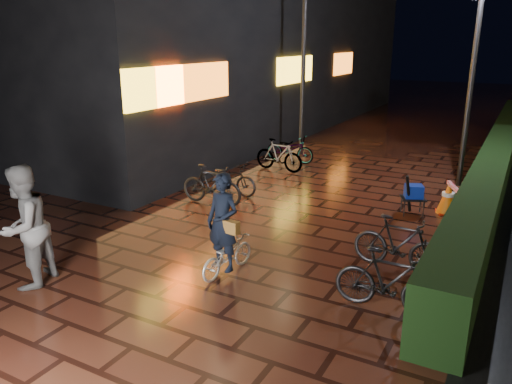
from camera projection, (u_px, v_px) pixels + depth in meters
The scene contains 11 objects.
ground at pixel (260, 251), 8.94m from camera, with size 80.00×80.00×0.00m, color #381911.
hedge at pixel (498, 155), 13.98m from camera, with size 0.70×20.00×1.00m, color black.
bystander_person at pixel (24, 227), 7.44m from camera, with size 0.92×0.72×1.89m, color #5F5F62.
storefront_block at pixel (193, 18), 21.61m from camera, with size 12.09×22.00×9.00m.
lamp_post_hedge at pixel (471, 81), 12.14m from camera, with size 0.46×0.14×4.82m.
lamp_post_sf at pixel (303, 63), 15.63m from camera, with size 0.51×0.19×5.30m.
cyclist at pixel (225, 238), 7.88m from camera, with size 0.64×1.23×1.69m.
traffic_barrier at pixel (457, 207), 10.14m from camera, with size 1.03×1.73×0.71m.
cart_assembly at pixel (413, 193), 10.64m from camera, with size 0.62×0.67×0.94m.
parked_bikes_storefront at pixel (257, 165), 13.25m from camera, with size 1.72×5.08×0.91m.
parked_bikes_hedge at pixel (394, 261), 7.46m from camera, with size 1.73×1.88×0.91m.
Camera 1 is at (3.89, -7.25, 3.64)m, focal length 35.00 mm.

